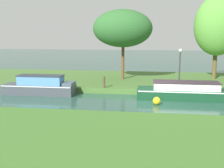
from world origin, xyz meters
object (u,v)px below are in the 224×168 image
Objects in this scene: slate_narrowboat at (40,86)px; willow_tree_left at (122,28)px; forest_barge at (190,92)px; willow_tree_centre at (218,26)px; lamp_post at (180,64)px; channel_buoy at (157,101)px; mooring_post_near at (104,82)px.

slate_narrowboat is 0.87× the size of willow_tree_left.
forest_barge is 1.19× the size of willow_tree_left.
lamp_post is (-3.55, -4.60, -2.84)m from willow_tree_centre.
willow_tree_left reaches higher than slate_narrowboat.
slate_narrowboat reaches higher than channel_buoy.
willow_tree_left is at bearing 113.11° from channel_buoy.
lamp_post is (10.13, 1.66, 1.64)m from slate_narrowboat.
willow_tree_centre is (8.12, 1.42, 0.24)m from willow_tree_left.
lamp_post is at bearing 110.23° from forest_barge.
lamp_post reaches higher than mooring_post_near.
willow_tree_left is at bearing 75.23° from mooring_post_near.
mooring_post_near is at bearing 141.81° from channel_buoy.
lamp_post is at bearing -127.65° from willow_tree_centre.
slate_narrowboat reaches higher than forest_barge.
mooring_post_near is at bearing 13.74° from slate_narrowboat.
lamp_post reaches higher than slate_narrowboat.
lamp_post is at bearing 64.85° from channel_buoy.
mooring_post_near reaches higher than channel_buoy.
slate_narrowboat reaches higher than mooring_post_near.
willow_tree_centre is at bearing 64.86° from forest_barge.
forest_barge reaches higher than channel_buoy.
forest_barge is 3.00m from channel_buoy.
forest_barge is at bearing -43.07° from willow_tree_left.
lamp_post reaches higher than channel_buoy.
channel_buoy is at bearing -66.89° from willow_tree_left.
channel_buoy is (2.89, -6.76, -4.60)m from willow_tree_left.
slate_narrowboat is at bearing 167.17° from channel_buoy.
slate_narrowboat is at bearing -180.00° from forest_barge.
mooring_post_near is (-0.98, -3.72, -4.02)m from willow_tree_left.
mooring_post_near is (-6.16, 1.12, 0.32)m from forest_barge.
willow_tree_left reaches higher than mooring_post_near.
willow_tree_centre is at bearing 29.46° from mooring_post_near.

